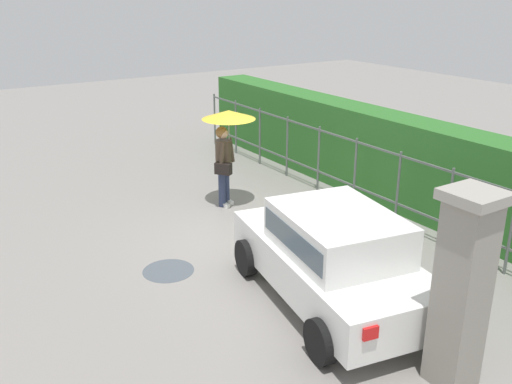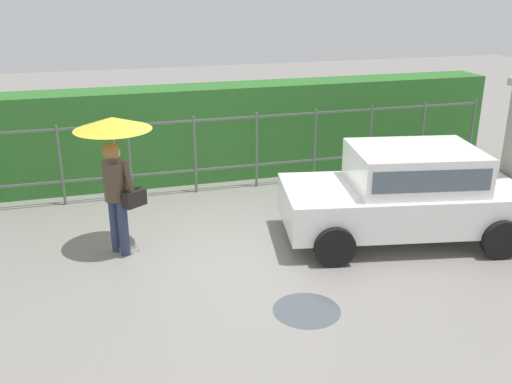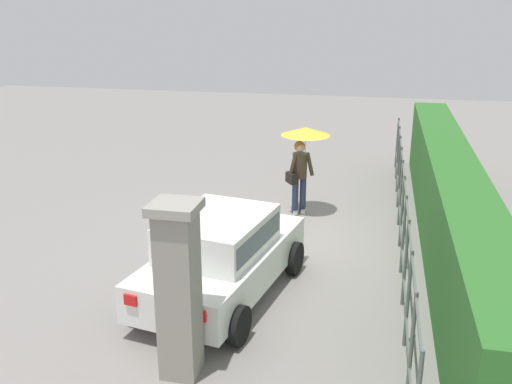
% 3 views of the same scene
% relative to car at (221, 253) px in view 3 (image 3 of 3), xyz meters
% --- Properties ---
extents(ground_plane, '(40.00, 40.00, 0.00)m').
position_rel_car_xyz_m(ground_plane, '(-2.58, 0.34, -0.80)').
color(ground_plane, gray).
extents(car, '(3.94, 2.38, 1.48)m').
position_rel_car_xyz_m(car, '(0.00, 0.00, 0.00)').
color(car, white).
rests_on(car, ground).
extents(pedestrian, '(1.12, 1.12, 2.06)m').
position_rel_car_xyz_m(pedestrian, '(-4.34, 0.75, 0.76)').
color(pedestrian, '#2D3856').
rests_on(pedestrian, ground).
extents(gate_pillar, '(0.60, 0.60, 2.42)m').
position_rel_car_xyz_m(gate_pillar, '(2.15, 0.04, 0.44)').
color(gate_pillar, gray).
rests_on(gate_pillar, ground).
extents(fence_section, '(12.25, 0.05, 1.50)m').
position_rel_car_xyz_m(fence_section, '(-2.80, 2.97, 0.02)').
color(fence_section, '#59605B').
rests_on(fence_section, ground).
extents(hedge_row, '(13.20, 0.90, 1.90)m').
position_rel_car_xyz_m(hedge_row, '(-2.80, 3.86, 0.15)').
color(hedge_row, '#2D6B28').
rests_on(hedge_row, ground).
extents(puddle_near, '(0.86, 0.86, 0.00)m').
position_rel_car_xyz_m(puddle_near, '(-2.24, -1.62, -0.80)').
color(puddle_near, '#4C545B').
rests_on(puddle_near, ground).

